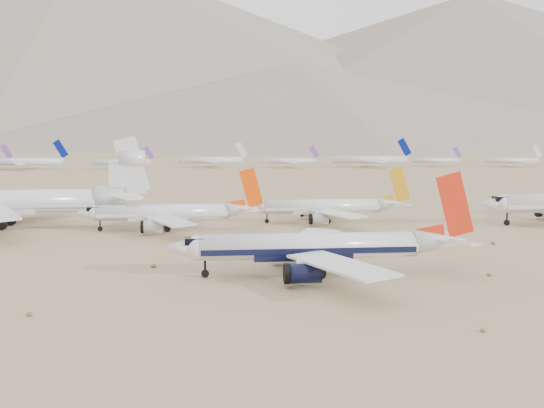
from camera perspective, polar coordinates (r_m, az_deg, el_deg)
The scene contains 9 objects.
ground at distance 107.73m, azimuth 6.05°, elevation -6.50°, with size 7000.00×7000.00×0.00m, color #947956.
main_airliner at distance 111.64m, azimuth 4.16°, elevation -3.59°, with size 47.89×46.77×16.90m.
row2_gold_tail at distance 174.58m, azimuth 4.71°, elevation -0.24°, with size 39.89×39.01×14.20m.
row2_orange_tail at distance 162.20m, azimuth -8.55°, elevation -0.74°, with size 41.19×40.30×14.69m.
row2_white_trijet at distance 175.81m, azimuth -20.88°, elevation 0.21°, with size 62.67×61.25×22.21m.
distant_storage_row at distance 422.90m, azimuth 2.07°, elevation 3.66°, with size 613.85×53.74×16.01m.
mountain_range at distance 1761.01m, azimuth -3.15°, elevation 11.71°, with size 7354.00×3024.00×470.00m.
foothills at distance 1322.77m, azimuth 18.58°, elevation 7.85°, with size 4637.50×1395.00×155.00m.
desert_scrub at distance 80.95m, azimuth 12.08°, elevation -10.72°, with size 261.14×121.67×0.63m.
Camera 1 is at (-22.36, -102.66, 23.78)m, focal length 45.00 mm.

